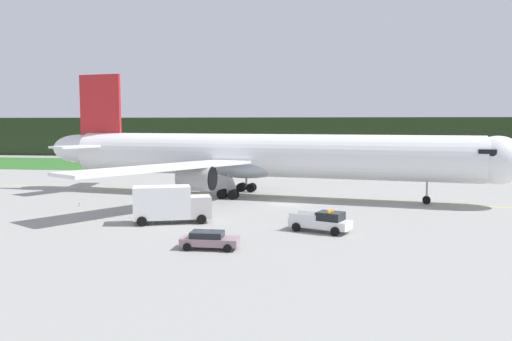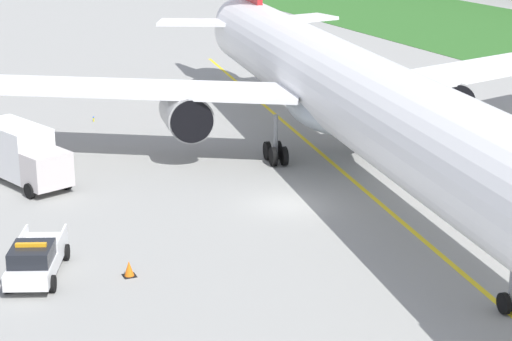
{
  "view_description": "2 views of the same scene",
  "coord_description": "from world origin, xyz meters",
  "px_view_note": "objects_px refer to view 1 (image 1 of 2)",
  "views": [
    {
      "loc": [
        5.13,
        -58.29,
        9.3
      ],
      "look_at": [
        -4.61,
        5.97,
        3.25
      ],
      "focal_mm": 36.38,
      "sensor_mm": 36.0,
      "label": 1
    },
    {
      "loc": [
        41.94,
        -20.48,
        16.58
      ],
      "look_at": [
        2.6,
        -3.04,
        3.11
      ],
      "focal_mm": 62.92,
      "sensor_mm": 36.0,
      "label": 2
    }
  ],
  "objects_px": {
    "ops_pickup_truck": "(322,221)",
    "catering_truck": "(170,203)",
    "apron_cone": "(340,220)",
    "airliner": "(259,156)",
    "staff_car": "(209,239)"
  },
  "relations": [
    {
      "from": "ops_pickup_truck",
      "to": "catering_truck",
      "type": "relative_size",
      "value": 0.74
    },
    {
      "from": "airliner",
      "to": "ops_pickup_truck",
      "type": "relative_size",
      "value": 10.98
    },
    {
      "from": "ops_pickup_truck",
      "to": "catering_truck",
      "type": "bearing_deg",
      "value": 172.41
    },
    {
      "from": "catering_truck",
      "to": "apron_cone",
      "type": "xyz_separation_m",
      "value": [
        15.63,
        1.93,
        -1.47
      ]
    },
    {
      "from": "airliner",
      "to": "apron_cone",
      "type": "relative_size",
      "value": 84.11
    },
    {
      "from": "airliner",
      "to": "apron_cone",
      "type": "xyz_separation_m",
      "value": [
        9.92,
        -16.47,
        -4.72
      ]
    },
    {
      "from": "airliner",
      "to": "catering_truck",
      "type": "bearing_deg",
      "value": -107.23
    },
    {
      "from": "ops_pickup_truck",
      "to": "apron_cone",
      "type": "relative_size",
      "value": 7.66
    },
    {
      "from": "catering_truck",
      "to": "staff_car",
      "type": "xyz_separation_m",
      "value": [
        5.98,
        -9.1,
        -1.12
      ]
    },
    {
      "from": "staff_car",
      "to": "apron_cone",
      "type": "bearing_deg",
      "value": 48.83
    },
    {
      "from": "airliner",
      "to": "ops_pickup_truck",
      "type": "height_order",
      "value": "airliner"
    },
    {
      "from": "apron_cone",
      "to": "ops_pickup_truck",
      "type": "bearing_deg",
      "value": -112.05
    },
    {
      "from": "staff_car",
      "to": "apron_cone",
      "type": "height_order",
      "value": "staff_car"
    },
    {
      "from": "airliner",
      "to": "apron_cone",
      "type": "height_order",
      "value": "airliner"
    },
    {
      "from": "ops_pickup_truck",
      "to": "staff_car",
      "type": "bearing_deg",
      "value": -138.29
    }
  ]
}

